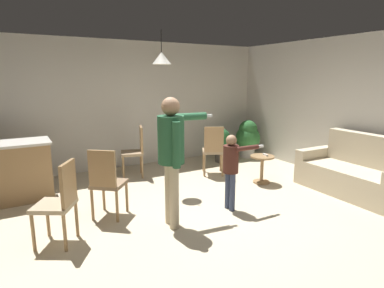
{
  "coord_description": "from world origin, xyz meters",
  "views": [
    {
      "loc": [
        -2.35,
        -3.53,
        1.94
      ],
      "look_at": [
        -0.12,
        0.37,
        1.0
      ],
      "focal_mm": 29.94,
      "sensor_mm": 36.0,
      "label": 1
    }
  ],
  "objects": [
    {
      "name": "dining_chair_centre_back",
      "position": [
        -1.95,
        0.26,
        0.55
      ],
      "size": [
        0.58,
        0.58,
        1.0
      ],
      "rotation": [
        0.0,
        0.0,
        1.03
      ],
      "color": "#99754C",
      "rests_on": "ground"
    },
    {
      "name": "side_table_by_couch",
      "position": [
        1.62,
        0.79,
        0.33
      ],
      "size": [
        0.44,
        0.44,
        0.52
      ],
      "color": "#99754C",
      "rests_on": "ground"
    },
    {
      "name": "dining_chair_spare",
      "position": [
        -1.28,
        0.7,
        0.55
      ],
      "size": [
        0.59,
        0.59,
        1.0
      ],
      "rotation": [
        0.0,
        0.0,
        5.59
      ],
      "color": "#99754C",
      "rests_on": "ground"
    },
    {
      "name": "dining_chair_by_counter",
      "position": [
        1.11,
        1.66,
        0.55
      ],
      "size": [
        0.57,
        0.57,
        1.0
      ],
      "rotation": [
        0.0,
        0.0,
        5.78
      ],
      "color": "#99754C",
      "rests_on": "ground"
    },
    {
      "name": "ground",
      "position": [
        0.0,
        0.0,
        0.0
      ],
      "size": [
        7.68,
        7.68,
        0.0
      ],
      "primitive_type": "plane",
      "color": "beige"
    },
    {
      "name": "spare_remote_on_table",
      "position": [
        1.67,
        0.76,
        0.54
      ],
      "size": [
        0.05,
        0.13,
        0.04
      ],
      "primitive_type": "cube",
      "rotation": [
        0.0,
        0.0,
        3.0
      ],
      "color": "white",
      "rests_on": "side_table_by_couch"
    },
    {
      "name": "potted_plant_corner",
      "position": [
        1.85,
        2.41,
        0.43
      ],
      "size": [
        0.51,
        0.51,
        0.78
      ],
      "color": "#4C4742",
      "rests_on": "ground"
    },
    {
      "name": "potted_plant_by_wall",
      "position": [
        2.65,
        2.46,
        0.51
      ],
      "size": [
        0.6,
        0.6,
        0.92
      ],
      "color": "#B7B2AD",
      "rests_on": "ground"
    },
    {
      "name": "person_adult",
      "position": [
        -0.6,
        0.04,
        1.06
      ],
      "size": [
        0.86,
        0.49,
        1.7
      ],
      "rotation": [
        0.0,
        0.0,
        -1.69
      ],
      "color": "tan",
      "rests_on": "ground"
    },
    {
      "name": "wall_right",
      "position": [
        3.2,
        0.0,
        1.35
      ],
      "size": [
        0.1,
        6.4,
        2.7
      ],
      "primitive_type": "cube",
      "color": "beige",
      "rests_on": "ground"
    },
    {
      "name": "dining_chair_near_wall",
      "position": [
        -0.26,
        2.36,
        0.55
      ],
      "size": [
        0.52,
        0.52,
        1.0
      ],
      "rotation": [
        0.0,
        0.0,
        1.28
      ],
      "color": "#99754C",
      "rests_on": "ground"
    },
    {
      "name": "wall_back",
      "position": [
        0.0,
        3.2,
        1.35
      ],
      "size": [
        6.4,
        0.1,
        2.7
      ],
      "primitive_type": "cube",
      "color": "beige",
      "rests_on": "ground"
    },
    {
      "name": "kitchen_counter",
      "position": [
        -2.45,
        2.08,
        0.48
      ],
      "size": [
        1.26,
        0.66,
        0.95
      ],
      "color": "#99754C",
      "rests_on": "ground"
    },
    {
      "name": "couch_floral",
      "position": [
        2.62,
        -0.4,
        0.33
      ],
      "size": [
        0.9,
        1.83,
        1.0
      ],
      "rotation": [
        0.0,
        0.0,
        1.54
      ],
      "color": "beige",
      "rests_on": "ground"
    },
    {
      "name": "person_child",
      "position": [
        0.38,
        0.09,
        0.7
      ],
      "size": [
        0.59,
        0.34,
        1.13
      ],
      "rotation": [
        0.0,
        0.0,
        -1.59
      ],
      "color": "#384260",
      "rests_on": "ground"
    },
    {
      "name": "ceiling_light_pendant",
      "position": [
        -0.06,
        1.48,
        2.25
      ],
      "size": [
        0.32,
        0.32,
        0.55
      ],
      "color": "silver"
    }
  ]
}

